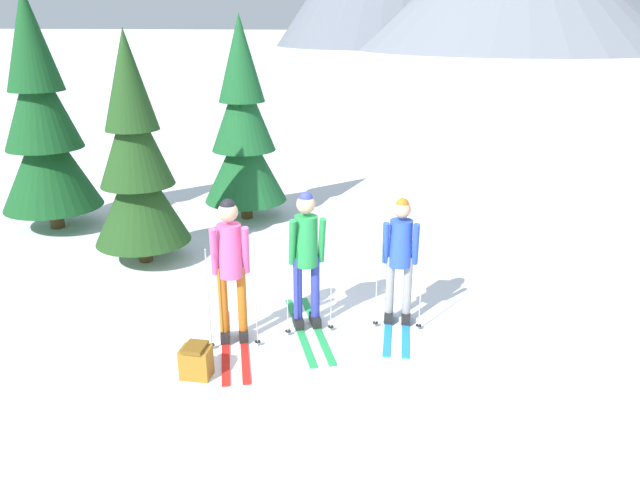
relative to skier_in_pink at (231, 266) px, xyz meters
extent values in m
plane|color=white|center=(0.77, 0.34, -0.98)|extent=(400.00, 400.00, 0.00)
cube|color=red|center=(0.13, -0.05, -0.97)|extent=(0.66, 1.72, 0.02)
cube|color=red|center=(-0.08, -0.12, -0.97)|extent=(0.66, 1.72, 0.02)
cube|color=black|center=(0.10, 0.05, -0.90)|extent=(0.19, 0.28, 0.12)
cylinder|color=#B76019|center=(0.10, 0.05, -0.44)|extent=(0.11, 0.11, 0.85)
cube|color=black|center=(-0.11, -0.02, -0.90)|extent=(0.19, 0.28, 0.12)
cylinder|color=#B76019|center=(-0.11, -0.02, -0.44)|extent=(0.11, 0.11, 0.85)
cylinder|color=#E55193|center=(0.00, 0.01, 0.18)|extent=(0.28, 0.28, 0.63)
sphere|color=tan|center=(0.00, 0.01, 0.65)|extent=(0.23, 0.23, 0.23)
sphere|color=black|center=(0.00, 0.01, 0.71)|extent=(0.17, 0.17, 0.17)
cylinder|color=#E55193|center=(0.19, 0.01, 0.20)|extent=(0.14, 0.22, 0.60)
cylinder|color=#E55193|center=(-0.15, -0.10, 0.20)|extent=(0.14, 0.22, 0.60)
cylinder|color=#A5A5AD|center=(0.31, -0.07, -0.35)|extent=(0.02, 0.02, 1.27)
cylinder|color=black|center=(0.31, -0.07, -0.92)|extent=(0.07, 0.07, 0.01)
cylinder|color=#A5A5AD|center=(-0.20, -0.25, -0.35)|extent=(0.02, 0.02, 1.27)
cylinder|color=black|center=(-0.20, -0.25, -0.92)|extent=(0.07, 0.07, 0.01)
cube|color=green|center=(0.93, 0.46, -0.97)|extent=(0.76, 1.69, 0.02)
cube|color=green|center=(0.72, 0.38, -0.97)|extent=(0.76, 1.69, 0.02)
cube|color=black|center=(0.89, 0.55, -0.90)|extent=(0.20, 0.28, 0.12)
cylinder|color=#2D389E|center=(0.89, 0.55, -0.44)|extent=(0.11, 0.11, 0.84)
cube|color=black|center=(0.69, 0.47, -0.90)|extent=(0.20, 0.28, 0.12)
cylinder|color=#2D389E|center=(0.69, 0.47, -0.44)|extent=(0.11, 0.11, 0.84)
cylinder|color=#238C42|center=(0.79, 0.51, 0.17)|extent=(0.28, 0.28, 0.63)
sphere|color=tan|center=(0.79, 0.51, 0.63)|extent=(0.23, 0.23, 0.23)
sphere|color=#2D389E|center=(0.79, 0.51, 0.70)|extent=(0.17, 0.17, 0.17)
cylinder|color=#238C42|center=(0.98, 0.52, 0.19)|extent=(0.15, 0.22, 0.60)
cylinder|color=#238C42|center=(0.64, 0.39, 0.19)|extent=(0.15, 0.22, 0.60)
cylinder|color=#A5A5AD|center=(1.11, 0.45, -0.35)|extent=(0.02, 0.02, 1.26)
cylinder|color=black|center=(1.11, 0.45, -0.92)|extent=(0.07, 0.07, 0.01)
cylinder|color=#A5A5AD|center=(0.61, 0.24, -0.35)|extent=(0.02, 0.02, 1.26)
cylinder|color=black|center=(0.61, 0.24, -0.92)|extent=(0.07, 0.07, 0.01)
cube|color=#384C99|center=(0.72, 0.67, 0.20)|extent=(0.30, 0.25, 0.36)
cube|color=#1E84D1|center=(2.02, 0.75, -0.97)|extent=(0.16, 1.62, 0.02)
cube|color=#1E84D1|center=(1.80, 0.74, -0.97)|extent=(0.16, 1.62, 0.02)
cube|color=black|center=(2.01, 0.85, -0.90)|extent=(0.12, 0.26, 0.12)
cylinder|color=gray|center=(2.01, 0.85, -0.47)|extent=(0.11, 0.11, 0.78)
cube|color=black|center=(1.79, 0.84, -0.90)|extent=(0.12, 0.26, 0.12)
cylinder|color=gray|center=(1.79, 0.84, -0.47)|extent=(0.11, 0.11, 0.78)
cylinder|color=blue|center=(1.90, 0.84, 0.09)|extent=(0.28, 0.28, 0.59)
sphere|color=tan|center=(1.90, 0.84, 0.53)|extent=(0.21, 0.21, 0.21)
sphere|color=#B76019|center=(1.90, 0.84, 0.59)|extent=(0.16, 0.16, 0.16)
cylinder|color=blue|center=(2.09, 0.79, 0.11)|extent=(0.09, 0.20, 0.56)
cylinder|color=blue|center=(1.73, 0.78, 0.11)|extent=(0.09, 0.20, 0.56)
cylinder|color=#A5A5AD|center=(2.18, 0.68, -0.40)|extent=(0.02, 0.02, 1.18)
cylinder|color=black|center=(2.18, 0.68, -0.92)|extent=(0.07, 0.07, 0.01)
cylinder|color=#A5A5AD|center=(1.64, 0.65, -0.40)|extent=(0.02, 0.02, 1.18)
cylinder|color=black|center=(1.64, 0.65, -0.92)|extent=(0.07, 0.07, 0.01)
cube|color=#99661E|center=(1.90, 1.01, 0.12)|extent=(0.27, 0.17, 0.36)
cylinder|color=#51381E|center=(-2.19, 2.25, -0.64)|extent=(0.21, 0.21, 0.69)
cone|color=#1E4219|center=(-2.19, 2.25, 0.09)|extent=(1.48, 1.48, 1.46)
cone|color=#1E4219|center=(-2.19, 2.25, 1.01)|extent=(1.13, 1.13, 1.46)
cone|color=#1E4219|center=(-2.19, 2.25, 1.85)|extent=(0.80, 0.80, 1.46)
cylinder|color=#51381E|center=(-4.55, 3.53, -0.57)|extent=(0.25, 0.25, 0.82)
cone|color=#14471E|center=(-4.55, 3.53, 0.29)|extent=(1.75, 1.75, 1.72)
cone|color=#14471E|center=(-4.55, 3.53, 1.37)|extent=(1.33, 1.33, 1.72)
cone|color=#14471E|center=(-4.55, 3.53, 2.37)|extent=(0.95, 0.95, 1.72)
cylinder|color=#51381E|center=(-1.25, 4.72, -0.62)|extent=(0.23, 0.23, 0.73)
cone|color=#195628|center=(-1.25, 4.72, 0.15)|extent=(1.56, 1.56, 1.54)
cone|color=#195628|center=(-1.25, 4.72, 1.13)|extent=(1.19, 1.19, 1.54)
cone|color=#195628|center=(-1.25, 4.72, 2.02)|extent=(0.85, 0.85, 1.54)
cube|color=#99661E|center=(-0.17, -0.82, -0.81)|extent=(0.33, 0.25, 0.34)
cube|color=brown|center=(-0.17, -0.82, -0.62)|extent=(0.22, 0.28, 0.04)
camera|label=1|loc=(2.17, -6.28, 2.70)|focal=34.46mm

